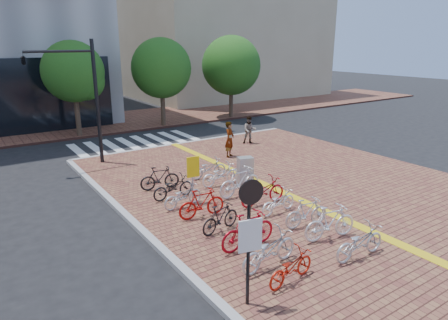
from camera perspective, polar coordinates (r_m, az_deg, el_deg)
ground at (r=13.46m, az=8.98°, el=-10.00°), size 120.00×120.00×0.00m
kerb_north at (r=24.33m, az=-5.09°, el=2.45°), size 14.00×0.25×0.15m
far_sidewalk at (r=31.41m, az=-18.02°, el=4.90°), size 70.00×8.00×0.15m
building_beige at (r=48.58m, az=-1.15°, el=20.10°), size 20.00×18.00×18.00m
crosswalk at (r=25.08m, az=-12.32°, el=2.39°), size 7.50×4.00×0.01m
street_trees at (r=29.44m, az=-7.03°, el=12.77°), size 16.20×4.60×6.35m
bike_0 at (r=10.44m, az=9.54°, el=-14.86°), size 1.65×0.76×0.83m
bike_1 at (r=10.94m, az=6.45°, el=-12.63°), size 1.98×0.85×1.01m
bike_2 at (r=11.78m, az=3.46°, el=-9.99°), size 1.88×0.53×1.13m
bike_3 at (r=12.77m, az=-0.52°, el=-8.24°), size 1.60×0.73×0.93m
bike_4 at (r=13.75m, az=-3.20°, el=-6.17°), size 1.75×0.63×1.03m
bike_5 at (r=14.67m, az=-5.90°, el=-5.10°), size 1.69×0.79×0.86m
bike_6 at (r=15.51m, az=-7.29°, el=-3.86°), size 1.74×0.67×0.90m
bike_7 at (r=16.49m, az=-9.16°, el=-2.54°), size 1.68×0.76×0.98m
bike_8 at (r=11.92m, az=18.81°, el=-11.04°), size 1.84×0.71×0.95m
bike_9 at (r=12.67m, az=14.91°, el=-8.62°), size 1.89×0.85×1.10m
bike_10 at (r=13.33m, az=11.71°, el=-7.38°), size 1.69×0.70×0.98m
bike_11 at (r=14.23m, az=7.74°, el=-5.92°), size 1.64×0.70×0.84m
bike_12 at (r=14.86m, az=5.55°, el=-4.47°), size 1.96×0.73×1.02m
bike_13 at (r=15.57m, az=2.28°, el=-3.11°), size 1.98×0.63×1.17m
bike_14 at (r=16.75m, az=-0.52°, el=-2.10°), size 1.79×0.63×0.94m
bike_15 at (r=17.68m, az=-2.25°, el=-1.18°), size 1.74×0.78×0.88m
pedestrian_a at (r=20.85m, az=0.81°, el=2.98°), size 0.81×0.75×1.86m
pedestrian_b at (r=23.70m, az=3.67°, el=4.30°), size 0.98×0.91×1.62m
utility_box at (r=16.41m, az=3.04°, el=-1.82°), size 0.71×0.60×1.32m
yellow_sign at (r=14.75m, az=-4.47°, el=-1.58°), size 0.49×0.14×1.80m
notice_sign at (r=8.80m, az=3.69°, el=-9.72°), size 0.56×0.19×3.06m
traffic_light_pole at (r=19.97m, az=-21.79°, el=10.48°), size 3.20×1.23×5.96m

